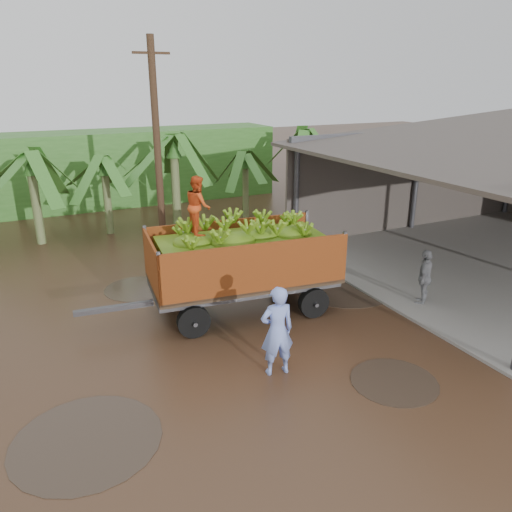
{
  "coord_description": "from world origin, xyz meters",
  "views": [
    {
      "loc": [
        -3.84,
        -9.6,
        5.99
      ],
      "look_at": [
        1.96,
        2.21,
        1.31
      ],
      "focal_mm": 35.0,
      "sensor_mm": 36.0,
      "label": 1
    }
  ],
  "objects_px": {
    "utility_pole": "(158,151)",
    "man_grey": "(425,278)",
    "man_blue": "(277,331)",
    "banana_trailer": "(242,259)"
  },
  "relations": [
    {
      "from": "banana_trailer",
      "to": "man_blue",
      "type": "height_order",
      "value": "banana_trailer"
    },
    {
      "from": "banana_trailer",
      "to": "man_grey",
      "type": "height_order",
      "value": "banana_trailer"
    },
    {
      "from": "man_grey",
      "to": "utility_pole",
      "type": "height_order",
      "value": "utility_pole"
    },
    {
      "from": "banana_trailer",
      "to": "utility_pole",
      "type": "xyz_separation_m",
      "value": [
        -0.69,
        5.22,
        2.24
      ]
    },
    {
      "from": "banana_trailer",
      "to": "man_grey",
      "type": "xyz_separation_m",
      "value": [
        4.67,
        -1.91,
        -0.66
      ]
    },
    {
      "from": "banana_trailer",
      "to": "utility_pole",
      "type": "height_order",
      "value": "utility_pole"
    },
    {
      "from": "man_grey",
      "to": "banana_trailer",
      "type": "bearing_deg",
      "value": -58.1
    },
    {
      "from": "utility_pole",
      "to": "man_grey",
      "type": "bearing_deg",
      "value": -53.13
    },
    {
      "from": "man_blue",
      "to": "utility_pole",
      "type": "bearing_deg",
      "value": -81.87
    },
    {
      "from": "man_blue",
      "to": "man_grey",
      "type": "relative_size",
      "value": 1.23
    }
  ]
}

